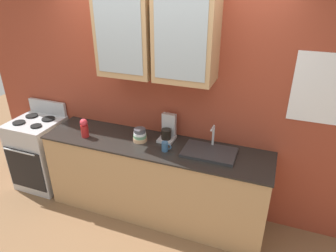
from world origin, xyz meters
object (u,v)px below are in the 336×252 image
Objects in this scene: stove_range at (41,153)px; vase at (84,128)px; bowl_stack at (140,135)px; cup_near_sink at (165,147)px; coffee_maker at (168,130)px; sink_faucet at (209,152)px.

stove_range is 1.02m from vase.
bowl_stack is 1.45× the size of cup_near_sink.
cup_near_sink is at bearing -2.59° from stove_range.
cup_near_sink is at bearing -75.18° from coffee_maker.
coffee_maker is at bearing 29.21° from bowl_stack.
vase is 0.96m from cup_near_sink.
cup_near_sink is at bearing -16.76° from bowl_stack.
cup_near_sink is at bearing -165.58° from sink_faucet.
coffee_maker is (0.89, 0.28, -0.00)m from vase.
bowl_stack is 0.70× the size of vase.
stove_range is at bearing 172.51° from vase.
stove_range is at bearing -179.17° from sink_faucet.
stove_range is 2.05× the size of sink_faucet.
bowl_stack is at bearing 0.78° from stove_range.
stove_range is 1.55m from bowl_stack.
sink_faucet is 0.53m from coffee_maker.
vase is at bearing -174.20° from sink_faucet.
sink_faucet is 3.50× the size of bowl_stack.
coffee_maker reaches higher than bowl_stack.
stove_range is 5.06× the size of vase.
coffee_maker is (-0.07, 0.25, 0.06)m from cup_near_sink.
vase is at bearing -7.49° from stove_range.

